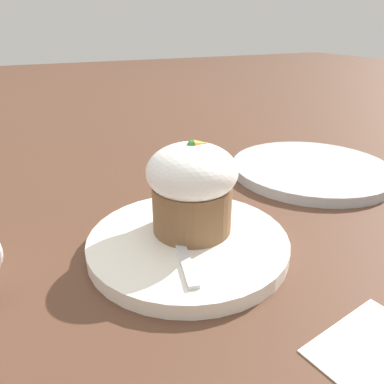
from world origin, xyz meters
TOP-DOWN VIEW (x-y plane):
  - ground_plane at (0.00, 0.00)m, footprint 4.00×4.00m
  - dessert_plate at (0.00, 0.00)m, footprint 0.21×0.21m
  - carrot_cake at (0.01, 0.01)m, footprint 0.09×0.09m
  - spoon at (-0.01, -0.00)m, footprint 0.05×0.11m
  - side_plate at (0.26, 0.11)m, footprint 0.24×0.24m

SIDE VIEW (x-z plane):
  - ground_plane at x=0.00m, z-range 0.00..0.00m
  - side_plate at x=0.26m, z-range 0.00..0.01m
  - dessert_plate at x=0.00m, z-range 0.00..0.02m
  - spoon at x=-0.01m, z-range 0.01..0.02m
  - carrot_cake at x=0.01m, z-range 0.02..0.11m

